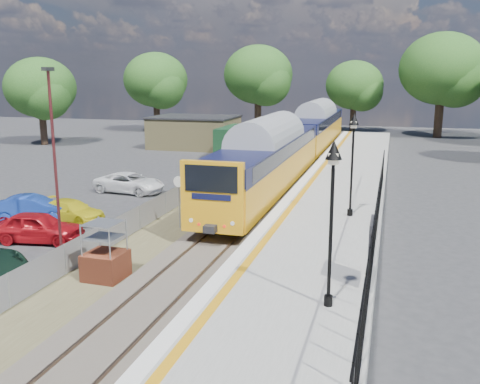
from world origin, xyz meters
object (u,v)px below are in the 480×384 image
at_px(victorian_lamp_north, 353,141).
at_px(brick_plinth, 105,252).
at_px(car_blue, 33,208).
at_px(car_yellow, 71,211).
at_px(carpark_lamp, 54,150).
at_px(victorian_lamp_south, 333,186).
at_px(car_white, 130,183).
at_px(speed_sign, 179,194).
at_px(car_red, 38,227).
at_px(train, 298,139).

height_order(victorian_lamp_north, brick_plinth, victorian_lamp_north).
xyz_separation_m(car_blue, car_yellow, (1.89, 0.47, -0.11)).
distance_m(brick_plinth, car_blue, 9.65).
xyz_separation_m(brick_plinth, carpark_lamp, (-3.39, 2.29, 3.19)).
xyz_separation_m(carpark_lamp, car_yellow, (-2.24, 4.22, -3.69)).
height_order(victorian_lamp_south, brick_plinth, victorian_lamp_south).
bearing_deg(car_yellow, carpark_lamp, -141.49).
xyz_separation_m(car_blue, car_white, (1.58, 7.27, -0.03)).
bearing_deg(carpark_lamp, victorian_lamp_south, -20.66).
relative_size(speed_sign, car_yellow, 0.70).
relative_size(victorian_lamp_south, car_blue, 1.18).
xyz_separation_m(brick_plinth, car_red, (-5.09, 3.13, -0.36)).
xyz_separation_m(speed_sign, car_red, (-5.16, -3.56, -1.03)).
height_order(victorian_lamp_north, train, victorian_lamp_north).
relative_size(carpark_lamp, car_red, 1.89).
bearing_deg(brick_plinth, carpark_lamp, 145.91).
distance_m(speed_sign, car_blue, 7.69).
bearing_deg(car_yellow, car_white, 13.14).
height_order(carpark_lamp, car_red, carpark_lamp).
height_order(speed_sign, carpark_lamp, carpark_lamp).
bearing_deg(victorian_lamp_south, car_blue, 152.63).
relative_size(victorian_lamp_south, car_white, 1.04).
xyz_separation_m(victorian_lamp_south, victorian_lamp_north, (-0.20, 10.00, 0.00)).
distance_m(car_blue, car_white, 7.44).
xyz_separation_m(victorian_lamp_south, car_yellow, (-13.70, 8.54, -3.77)).
xyz_separation_m(victorian_lamp_north, car_red, (-12.96, -4.84, -3.63)).
relative_size(victorian_lamp_north, brick_plinth, 2.14).
relative_size(brick_plinth, car_yellow, 0.59).
distance_m(victorian_lamp_north, train, 17.55).
bearing_deg(victorian_lamp_south, car_white, 132.39).
xyz_separation_m(victorian_lamp_north, speed_sign, (-7.80, -1.28, -2.59)).
xyz_separation_m(victorian_lamp_north, car_yellow, (-13.50, -1.46, -3.77)).
relative_size(carpark_lamp, car_white, 1.69).
height_order(victorian_lamp_south, car_blue, victorian_lamp_south).
relative_size(train, car_yellow, 11.16).
height_order(victorian_lamp_south, carpark_lamp, carpark_lamp).
xyz_separation_m(speed_sign, car_white, (-6.00, 6.62, -1.09)).
xyz_separation_m(train, car_yellow, (-8.20, -18.08, -1.81)).
relative_size(car_red, car_blue, 1.01).
height_order(car_blue, car_white, car_blue).
height_order(carpark_lamp, car_white, carpark_lamp).
bearing_deg(car_yellow, victorian_lamp_south, -111.37).
relative_size(victorian_lamp_south, car_yellow, 1.26).
relative_size(victorian_lamp_south, car_red, 1.17).
height_order(victorian_lamp_south, car_white, victorian_lamp_south).
height_order(brick_plinth, carpark_lamp, carpark_lamp).
xyz_separation_m(carpark_lamp, car_red, (-1.70, 0.84, -3.55)).
xyz_separation_m(speed_sign, carpark_lamp, (-3.46, -4.40, 2.52)).
relative_size(train, car_red, 10.37).
bearing_deg(car_red, car_white, -4.21).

